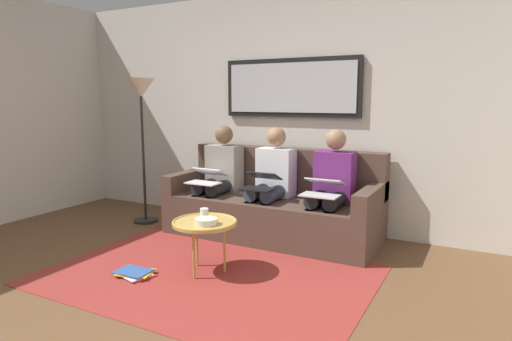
% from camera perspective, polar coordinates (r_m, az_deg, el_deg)
% --- Properties ---
extents(ground_plane, '(6.00, 5.20, 0.10)m').
position_cam_1_polar(ground_plane, '(3.15, -15.50, -19.04)').
color(ground_plane, brown).
extents(wall_rear, '(6.00, 0.12, 2.60)m').
position_cam_1_polar(wall_rear, '(4.99, 4.90, 7.71)').
color(wall_rear, beige).
rests_on(wall_rear, ground_plane).
extents(area_rug, '(2.60, 1.80, 0.01)m').
position_cam_1_polar(area_rug, '(3.73, -6.31, -13.28)').
color(area_rug, maroon).
rests_on(area_rug, ground_plane).
extents(couch, '(2.20, 0.90, 0.90)m').
position_cam_1_polar(couch, '(4.68, 2.40, -4.59)').
color(couch, '#4C382D').
rests_on(couch, ground_plane).
extents(framed_mirror, '(1.58, 0.05, 0.63)m').
position_cam_1_polar(framed_mirror, '(4.90, 4.50, 10.62)').
color(framed_mirror, black).
extents(coffee_table, '(0.53, 0.53, 0.45)m').
position_cam_1_polar(coffee_table, '(3.66, -6.65, -6.79)').
color(coffee_table, tan).
rests_on(coffee_table, ground_plane).
extents(cup, '(0.07, 0.07, 0.09)m').
position_cam_1_polar(cup, '(3.72, -6.70, -5.56)').
color(cup, silver).
rests_on(cup, coffee_table).
extents(bowl, '(0.18, 0.18, 0.05)m').
position_cam_1_polar(bowl, '(3.56, -6.46, -6.56)').
color(bowl, beige).
rests_on(bowl, coffee_table).
extents(person_left, '(0.38, 0.58, 1.14)m').
position_cam_1_polar(person_left, '(4.32, 9.71, -1.83)').
color(person_left, '#66236B').
rests_on(person_left, couch).
extents(laptop_silver, '(0.34, 0.35, 0.15)m').
position_cam_1_polar(laptop_silver, '(4.10, 8.65, -2.18)').
color(laptop_silver, silver).
extents(person_middle, '(0.38, 0.58, 1.14)m').
position_cam_1_polar(person_middle, '(4.56, 2.06, -1.13)').
color(person_middle, silver).
rests_on(person_middle, couch).
extents(laptop_black, '(0.31, 0.36, 0.16)m').
position_cam_1_polar(laptop_black, '(4.35, 0.71, -1.41)').
color(laptop_black, black).
extents(person_right, '(0.38, 0.58, 1.14)m').
position_cam_1_polar(person_right, '(4.87, -4.73, -0.50)').
color(person_right, gray).
rests_on(person_right, couch).
extents(laptop_white, '(0.35, 0.34, 0.15)m').
position_cam_1_polar(laptop_white, '(4.67, -6.32, -0.78)').
color(laptop_white, white).
extents(magazine_stack, '(0.34, 0.29, 0.04)m').
position_cam_1_polar(magazine_stack, '(3.82, -15.38, -12.65)').
color(magazine_stack, red).
rests_on(magazine_stack, ground_plane).
extents(standing_lamp, '(0.32, 0.32, 1.66)m').
position_cam_1_polar(standing_lamp, '(5.20, -14.62, 8.30)').
color(standing_lamp, black).
rests_on(standing_lamp, ground_plane).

